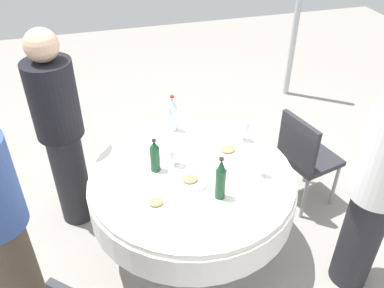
# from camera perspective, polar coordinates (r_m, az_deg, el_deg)

# --- Properties ---
(ground_plane) EXTENTS (10.00, 10.00, 0.00)m
(ground_plane) POSITION_cam_1_polar(r_m,az_deg,el_deg) (3.30, 0.00, -14.08)
(ground_plane) COLOR gray
(dining_table) EXTENTS (1.43, 1.43, 0.74)m
(dining_table) POSITION_cam_1_polar(r_m,az_deg,el_deg) (2.88, 0.00, -6.43)
(dining_table) COLOR white
(dining_table) RESTS_ON ground_plane
(bottle_dark_green_left) EXTENTS (0.07, 0.07, 0.25)m
(bottle_dark_green_left) POSITION_cam_1_polar(r_m,az_deg,el_deg) (2.75, -5.21, -1.70)
(bottle_dark_green_left) COLOR #194728
(bottle_dark_green_left) RESTS_ON dining_table
(bottle_dark_green_inner) EXTENTS (0.07, 0.07, 0.31)m
(bottle_dark_green_inner) POSITION_cam_1_polar(r_m,az_deg,el_deg) (2.52, 4.03, -4.97)
(bottle_dark_green_inner) COLOR #194728
(bottle_dark_green_inner) RESTS_ON dining_table
(bottle_clear_far) EXTENTS (0.07, 0.07, 0.30)m
(bottle_clear_far) POSITION_cam_1_polar(r_m,az_deg,el_deg) (3.14, -2.80, 4.15)
(bottle_clear_far) COLOR silver
(bottle_clear_far) RESTS_ON dining_table
(wine_glass_outer) EXTENTS (0.07, 0.07, 0.14)m
(wine_glass_outer) POSITION_cam_1_polar(r_m,az_deg,el_deg) (2.80, -2.39, -1.40)
(wine_glass_outer) COLOR white
(wine_glass_outer) RESTS_ON dining_table
(wine_glass_east) EXTENTS (0.06, 0.06, 0.13)m
(wine_glass_east) POSITION_cam_1_polar(r_m,az_deg,el_deg) (2.75, 9.90, -2.86)
(wine_glass_east) COLOR white
(wine_glass_east) RESTS_ON dining_table
(wine_glass_right) EXTENTS (0.06, 0.06, 0.16)m
(wine_glass_right) POSITION_cam_1_polar(r_m,az_deg,el_deg) (2.75, 3.56, -1.76)
(wine_glass_right) COLOR white
(wine_glass_right) RESTS_ON dining_table
(wine_glass_west) EXTENTS (0.07, 0.07, 0.16)m
(wine_glass_west) POSITION_cam_1_polar(r_m,az_deg,el_deg) (3.06, 7.30, 2.37)
(wine_glass_west) COLOR white
(wine_glass_west) RESTS_ON dining_table
(plate_rear) EXTENTS (0.21, 0.21, 0.04)m
(plate_rear) POSITION_cam_1_polar(r_m,az_deg,el_deg) (2.55, -5.02, -8.34)
(plate_rear) COLOR white
(plate_rear) RESTS_ON dining_table
(plate_south) EXTENTS (0.25, 0.25, 0.04)m
(plate_south) POSITION_cam_1_polar(r_m,az_deg,el_deg) (2.98, 5.03, -0.92)
(plate_south) COLOR white
(plate_south) RESTS_ON dining_table
(plate_north) EXTENTS (0.24, 0.24, 0.04)m
(plate_north) POSITION_cam_1_polar(r_m,az_deg,el_deg) (2.71, -0.29, -5.13)
(plate_north) COLOR white
(plate_north) RESTS_ON dining_table
(fork_inner) EXTENTS (0.08, 0.17, 0.00)m
(fork_inner) POSITION_cam_1_polar(r_m,az_deg,el_deg) (3.07, 0.63, 0.27)
(fork_inner) COLOR silver
(fork_inner) RESTS_ON dining_table
(spoon_far) EXTENTS (0.18, 0.06, 0.00)m
(spoon_far) POSITION_cam_1_polar(r_m,az_deg,el_deg) (2.42, 2.33, -11.70)
(spoon_far) COLOR silver
(spoon_far) RESTS_ON dining_table
(person_left) EXTENTS (0.34, 0.34, 1.61)m
(person_left) POSITION_cam_1_polar(r_m,az_deg,el_deg) (2.75, 24.48, -5.82)
(person_left) COLOR #26262B
(person_left) RESTS_ON ground_plane
(person_far) EXTENTS (0.34, 0.34, 1.63)m
(person_far) POSITION_cam_1_polar(r_m,az_deg,el_deg) (3.14, -17.91, 1.74)
(person_far) COLOR #26262B
(person_far) RESTS_ON ground_plane
(chair_west) EXTENTS (0.48, 0.48, 0.87)m
(chair_west) POSITION_cam_1_polar(r_m,az_deg,el_deg) (3.44, 15.49, -1.39)
(chair_west) COLOR #2D2D33
(chair_west) RESTS_ON ground_plane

